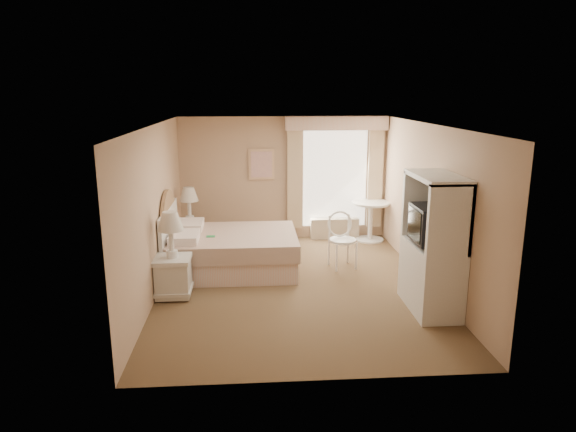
{
  "coord_description": "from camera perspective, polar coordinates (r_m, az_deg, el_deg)",
  "views": [
    {
      "loc": [
        -0.67,
        -7.58,
        2.98
      ],
      "look_at": [
        -0.09,
        0.3,
        1.06
      ],
      "focal_mm": 32.0,
      "sensor_mm": 36.0,
      "label": 1
    }
  ],
  "objects": [
    {
      "name": "nightstand_far",
      "position": [
        9.97,
        -10.81,
        -1.23
      ],
      "size": [
        0.5,
        0.5,
        1.21
      ],
      "color": "silver",
      "rests_on": "room"
    },
    {
      "name": "framed_art",
      "position": [
        10.4,
        -2.97,
        5.76
      ],
      "size": [
        0.52,
        0.04,
        0.62
      ],
      "color": "#D6AB84",
      "rests_on": "room"
    },
    {
      "name": "cafe_chair",
      "position": [
        8.92,
        5.96,
        -2.13
      ],
      "size": [
        0.56,
        0.56,
        0.97
      ],
      "rotation": [
        0.0,
        0.0,
        0.22
      ],
      "color": "white",
      "rests_on": "room"
    },
    {
      "name": "nightstand_near",
      "position": [
        7.77,
        -12.69,
        -5.42
      ],
      "size": [
        0.53,
        0.53,
        1.28
      ],
      "color": "silver",
      "rests_on": "room"
    },
    {
      "name": "armoire",
      "position": [
        7.35,
        15.78,
        -4.18
      ],
      "size": [
        0.57,
        1.15,
        1.91
      ],
      "color": "silver",
      "rests_on": "room"
    },
    {
      "name": "room",
      "position": [
        7.81,
        0.82,
        0.87
      ],
      "size": [
        4.21,
        5.51,
        2.51
      ],
      "color": "brown",
      "rests_on": "ground"
    },
    {
      "name": "round_table",
      "position": [
        10.56,
        9.16,
        0.13
      ],
      "size": [
        0.76,
        0.76,
        0.81
      ],
      "color": "white",
      "rests_on": "room"
    },
    {
      "name": "bed",
      "position": [
        8.8,
        -6.94,
        -3.74
      ],
      "size": [
        2.17,
        1.7,
        1.51
      ],
      "color": "#DEA690",
      "rests_on": "room"
    },
    {
      "name": "window",
      "position": [
        10.51,
        5.28,
        4.65
      ],
      "size": [
        2.05,
        0.22,
        2.51
      ],
      "color": "white",
      "rests_on": "room"
    }
  ]
}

